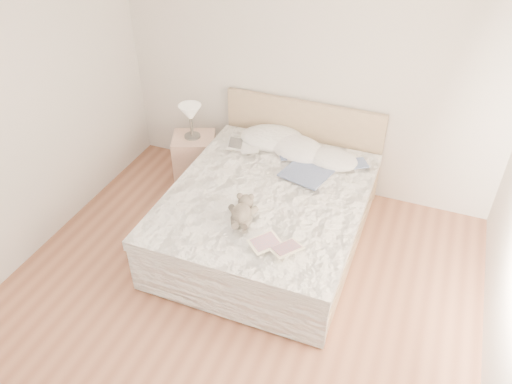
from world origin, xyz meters
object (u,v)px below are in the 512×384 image
photo_book (243,146)px  teddy_bear (241,219)px  bed (270,212)px  nightstand (195,159)px  table_lamp (190,115)px  childrens_book (276,246)px

photo_book → teddy_bear: (0.44, -1.10, 0.02)m
bed → nightstand: size_ratio=3.83×
table_lamp → photo_book: (0.63, -0.07, -0.20)m
bed → teddy_bear: bed is taller
teddy_bear → table_lamp: bearing=116.9°
nightstand → teddy_bear: (1.06, -1.17, 0.37)m
nightstand → photo_book: photo_book is taller
table_lamp → teddy_bear: size_ratio=1.22×
photo_book → childrens_book: 1.52m
nightstand → childrens_book: childrens_book is taller
table_lamp → teddy_bear: table_lamp is taller
bed → teddy_bear: 0.67m
table_lamp → childrens_book: bearing=-43.4°
nightstand → teddy_bear: 1.62m
nightstand → childrens_book: 2.00m
bed → childrens_book: size_ratio=5.96×
table_lamp → teddy_bear: (1.07, -1.18, -0.18)m
nightstand → photo_book: 0.71m
nightstand → teddy_bear: bearing=-47.9°
bed → childrens_book: (0.32, -0.75, 0.32)m
bed → teddy_bear: (-0.05, -0.57, 0.34)m
childrens_book → teddy_bear: teddy_bear is taller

